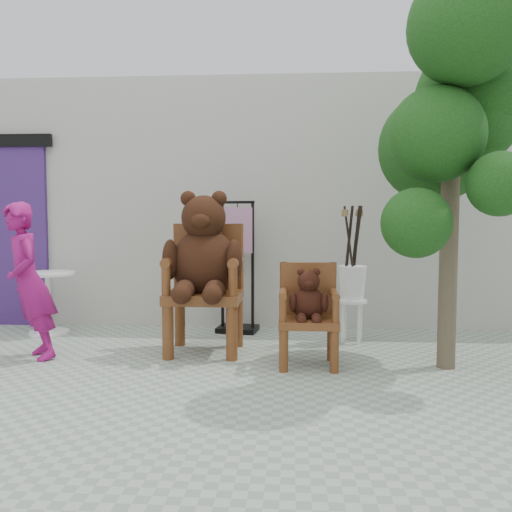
# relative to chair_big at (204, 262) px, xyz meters

# --- Properties ---
(ground_plane) EXTENTS (60.00, 60.00, 0.00)m
(ground_plane) POSITION_rel_chair_big_xyz_m (0.27, -1.38, -0.89)
(ground_plane) COLOR gray
(ground_plane) RESTS_ON ground
(back_wall) EXTENTS (9.00, 1.00, 3.00)m
(back_wall) POSITION_rel_chair_big_xyz_m (0.27, 1.72, 0.61)
(back_wall) COLOR #B2B0A6
(back_wall) RESTS_ON ground
(doorway) EXTENTS (1.40, 0.11, 2.33)m
(doorway) POSITION_rel_chair_big_xyz_m (-2.73, 1.20, 0.27)
(doorway) COLOR #402165
(doorway) RESTS_ON ground
(chair_big) EXTENTS (0.77, 0.83, 1.59)m
(chair_big) POSITION_rel_chair_big_xyz_m (0.00, 0.00, 0.00)
(chair_big) COLOR #512911
(chair_big) RESTS_ON ground
(chair_small) EXTENTS (0.52, 0.48, 0.92)m
(chair_small) POSITION_rel_chair_big_xyz_m (1.01, -0.40, -0.35)
(chair_small) COLOR #512911
(chair_small) RESTS_ON ground
(person) EXTENTS (0.61, 0.64, 1.47)m
(person) POSITION_rel_chair_big_xyz_m (-1.58, -0.38, -0.16)
(person) COLOR #951264
(person) RESTS_ON ground
(cafe_table) EXTENTS (0.60, 0.60, 0.70)m
(cafe_table) POSITION_rel_chair_big_xyz_m (-1.92, 0.72, -0.45)
(cafe_table) COLOR white
(cafe_table) RESTS_ON ground
(display_stand) EXTENTS (0.50, 0.41, 1.51)m
(display_stand) POSITION_rel_chair_big_xyz_m (0.23, 0.97, -0.31)
(display_stand) COLOR black
(display_stand) RESTS_ON ground
(stool_bucket) EXTENTS (0.32, 0.32, 1.45)m
(stool_bucket) POSITION_rel_chair_big_xyz_m (1.50, 0.54, -0.25)
(stool_bucket) COLOR white
(stool_bucket) RESTS_ON ground
(tree) EXTENTS (1.44, 1.91, 3.26)m
(tree) POSITION_rel_chair_big_xyz_m (2.28, -0.27, 1.35)
(tree) COLOR #433728
(tree) RESTS_ON ground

